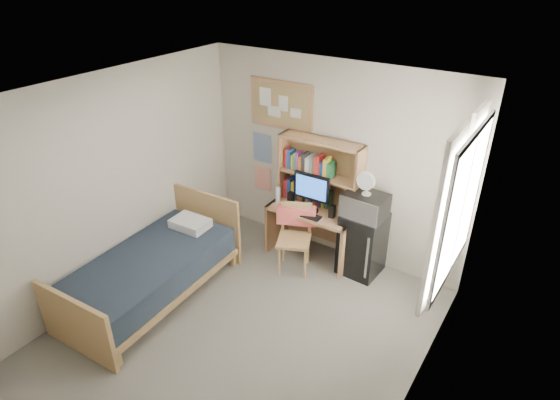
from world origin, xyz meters
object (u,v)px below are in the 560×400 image
Objects in this scene: mini_fridge at (362,243)px; bed at (152,276)px; desk at (312,232)px; desk_fan at (367,184)px; microwave at (365,205)px; bulletin_board at (281,105)px; monitor at (312,193)px; speaker_right at (332,211)px; desk_chair at (294,240)px; speaker_left at (291,199)px.

mini_fridge is 0.40× the size of bed.
desk_fan is (0.70, 0.02, 0.90)m from desk.
microwave is 1.82× the size of desk_fan.
bulletin_board reaches higher than desk.
monitor is 1.89× the size of desk_fan.
speaker_right is at bearing -11.31° from desk.
bulletin_board is at bearing 159.88° from speaker_right.
mini_fridge is 3.01× the size of desk_fan.
desk_chair is 0.56m from speaker_left.
desk_fan is (1.00, 0.09, 0.45)m from speaker_left.
bulletin_board is 1.05× the size of desk_chair.
bed is (-1.17, -1.78, -0.08)m from desk.
microwave is (0.70, 0.08, -0.00)m from monitor.
bulletin_board reaches higher than desk_chair.
bulletin_board is at bearing 172.09° from desk_fan.
mini_fridge is 4.55× the size of speaker_left.
desk_fan is (-0.00, -0.02, 0.85)m from mini_fridge.
bulletin_board reaches higher than speaker_left.
speaker_right is (1.47, 1.73, 0.52)m from bed.
bed is at bearing -132.71° from mini_fridge.
mini_fridge is (1.39, -0.25, -1.50)m from bulletin_board.
speaker_right reaches higher than desk.
speaker_left is (-0.30, -0.06, 0.45)m from desk.
bulletin_board is at bearing 172.90° from mini_fridge.
desk_chair is 0.86m from mini_fridge.
speaker_left reaches higher than mini_fridge.
desk_chair is at bearing -96.28° from desk.
desk is at bearing -175.10° from desk_fan.
monitor reaches higher than desk_chair.
desk is at bearing 54.10° from bed.
desk is 0.71m from mini_fridge.
microwave is (0.74, 0.42, 0.53)m from desk_chair.
monitor is 0.76m from desk_fan.
monitor reaches higher than microwave.
desk_fan is (0.70, 0.08, 0.28)m from monitor.
desk is at bearing -175.10° from microwave.
mini_fridge is at bearing 7.12° from desk_chair.
desk is 2.13m from bed.
mini_fridge is 1.08m from speaker_left.
bed is (-0.48, -2.07, -1.64)m from bulletin_board.
desk is at bearing -173.48° from mini_fridge.
speaker_left is 1.08× the size of speaker_right.
microwave is at bearing 41.36° from bed.
monitor is at bearing 53.18° from bed.
speaker_left is at bearing -172.01° from microwave.
bulletin_board is at bearing 74.30° from bed.
desk_fan is at bearing 41.36° from bed.
desk_chair reaches higher than bed.
monitor is at bearing -27.05° from bulletin_board.
speaker_left is 1.02m from microwave.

